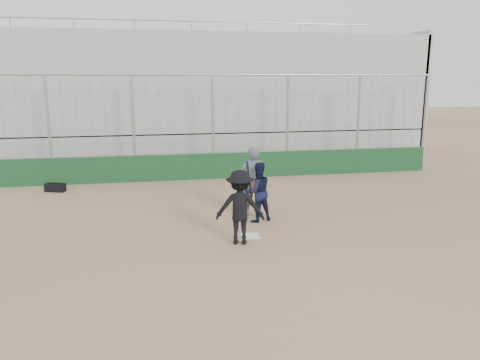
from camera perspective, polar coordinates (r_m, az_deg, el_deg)
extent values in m
plane|color=brown|center=(11.88, 1.28, -6.87)|extent=(90.00, 90.00, 0.00)
cube|color=white|center=(11.88, 1.28, -6.81)|extent=(0.44, 0.44, 0.02)
cube|color=#12381A|center=(18.44, -3.27, 1.74)|extent=(18.00, 0.25, 1.00)
cylinder|color=gray|center=(18.22, -3.33, 6.38)|extent=(0.10, 0.10, 4.00)
cylinder|color=gray|center=(21.34, 21.55, 6.43)|extent=(0.10, 0.10, 4.00)
cylinder|color=gray|center=(18.11, -3.41, 12.68)|extent=(18.00, 0.07, 0.07)
cube|color=#969696|center=(23.24, -4.90, 4.71)|extent=(20.00, 6.70, 1.60)
cube|color=#969696|center=(23.03, -5.04, 11.88)|extent=(20.00, 6.70, 4.20)
cube|color=#969696|center=(26.05, 17.78, 9.65)|extent=(0.25, 6.70, 6.10)
cylinder|color=gray|center=(26.32, -5.92, 18.70)|extent=(20.00, 0.06, 0.06)
imported|color=black|center=(11.16, 0.00, -3.32)|extent=(1.28, 0.92, 1.80)
cylinder|color=black|center=(11.18, 1.11, 0.35)|extent=(0.07, 0.57, 0.71)
imported|color=black|center=(12.91, 2.20, -2.74)|extent=(0.97, 0.85, 1.09)
sphere|color=maroon|center=(12.80, 2.22, -0.82)|extent=(0.28, 0.28, 0.28)
imported|color=#4C5561|center=(13.32, 1.62, -0.61)|extent=(0.87, 0.73, 1.84)
cube|color=black|center=(17.57, -21.60, -0.86)|extent=(0.73, 0.47, 0.29)
cylinder|color=black|center=(17.54, -21.64, -0.34)|extent=(0.43, 0.16, 0.04)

